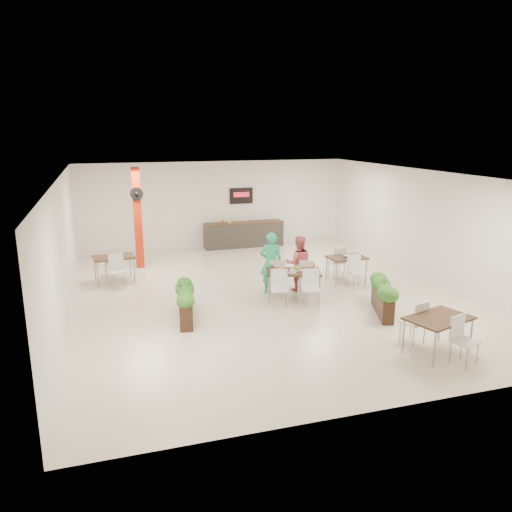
{
  "coord_description": "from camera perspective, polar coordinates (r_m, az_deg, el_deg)",
  "views": [
    {
      "loc": [
        -4.02,
        -12.16,
        4.31
      ],
      "look_at": [
        -0.27,
        -0.04,
        1.1
      ],
      "focal_mm": 35.0,
      "sensor_mm": 36.0,
      "label": 1
    }
  ],
  "objects": [
    {
      "name": "planter_left",
      "position": [
        11.8,
        -8.1,
        -4.79
      ],
      "size": [
        0.6,
        1.82,
        0.95
      ],
      "rotation": [
        0.0,
        0.0,
        1.43
      ],
      "color": "black",
      "rests_on": "ground"
    },
    {
      "name": "side_table_a",
      "position": [
        15.07,
        -15.94,
        -0.51
      ],
      "size": [
        1.24,
        1.66,
        0.92
      ],
      "rotation": [
        0.0,
        0.0,
        0.13
      ],
      "color": "black",
      "rests_on": "ground"
    },
    {
      "name": "service_counter",
      "position": [
        18.9,
        -1.43,
        2.55
      ],
      "size": [
        3.0,
        0.64,
        2.2
      ],
      "color": "#2A2725",
      "rests_on": "ground"
    },
    {
      "name": "main_table",
      "position": [
        13.02,
        4.26,
        -2.23
      ],
      "size": [
        1.63,
        1.9,
        0.92
      ],
      "rotation": [
        0.0,
        0.0,
        -0.29
      ],
      "color": "black",
      "rests_on": "ground"
    },
    {
      "name": "diner_woman",
      "position": [
        13.72,
        4.88,
        -0.84
      ],
      "size": [
        0.87,
        0.77,
        1.52
      ],
      "primitive_type": "imported",
      "rotation": [
        0.0,
        0.0,
        2.85
      ],
      "color": "#ED6973",
      "rests_on": "ground"
    },
    {
      "name": "ground",
      "position": [
        13.52,
        1.05,
        -4.4
      ],
      "size": [
        12.0,
        12.0,
        0.0
      ],
      "primitive_type": "plane",
      "color": "beige",
      "rests_on": "ground"
    },
    {
      "name": "side_table_b",
      "position": [
        14.69,
        10.32,
        -0.57
      ],
      "size": [
        1.1,
        1.63,
        0.92
      ],
      "rotation": [
        0.0,
        0.0,
        0.03
      ],
      "color": "black",
      "rests_on": "ground"
    },
    {
      "name": "side_table_c",
      "position": [
        10.51,
        20.14,
        -7.2
      ],
      "size": [
        1.46,
        1.67,
        0.92
      ],
      "rotation": [
        0.0,
        0.0,
        0.29
      ],
      "color": "black",
      "rests_on": "ground"
    },
    {
      "name": "planter_right",
      "position": [
        12.4,
        14.29,
        -4.26
      ],
      "size": [
        0.87,
        1.63,
        0.89
      ],
      "rotation": [
        0.0,
        0.0,
        1.21
      ],
      "color": "black",
      "rests_on": "ground"
    },
    {
      "name": "room_shell",
      "position": [
        13.01,
        1.09,
        4.0
      ],
      "size": [
        10.1,
        12.1,
        3.22
      ],
      "color": "white",
      "rests_on": "ground"
    },
    {
      "name": "diner_man",
      "position": [
        13.42,
        1.72,
        -0.78
      ],
      "size": [
        0.7,
        0.56,
        1.68
      ],
      "primitive_type": "imported",
      "rotation": [
        0.0,
        0.0,
        2.85
      ],
      "color": "#29B381",
      "rests_on": "ground"
    },
    {
      "name": "red_column",
      "position": [
        16.21,
        -13.38,
        4.34
      ],
      "size": [
        0.4,
        0.41,
        3.2
      ],
      "color": "#B7230C",
      "rests_on": "ground"
    }
  ]
}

